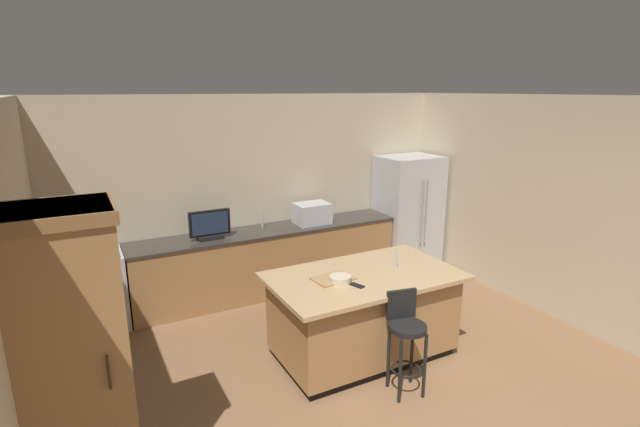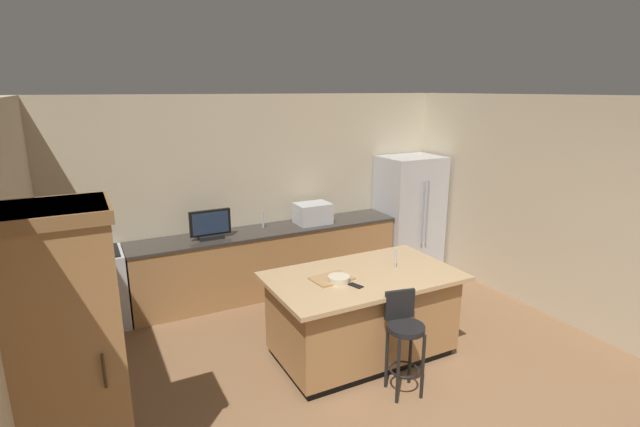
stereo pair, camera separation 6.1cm
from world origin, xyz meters
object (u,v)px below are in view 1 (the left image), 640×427
(refrigerator, at_px, (408,212))
(kitchen_island, at_px, (363,314))
(bar_stool_center, at_px, (406,334))
(cell_phone, at_px, (357,285))
(cutting_board, at_px, (333,278))
(range_oven, at_px, (90,292))
(tv_monitor, at_px, (210,226))
(cabinet_tower, at_px, (72,366))
(fruit_bowl, at_px, (340,279))
(microwave, at_px, (312,213))

(refrigerator, bearing_deg, kitchen_island, -137.13)
(bar_stool_center, relative_size, cell_phone, 6.45)
(cutting_board, bearing_deg, bar_stool_center, -64.47)
(bar_stool_center, bearing_deg, range_oven, 144.03)
(kitchen_island, bearing_deg, cell_phone, -136.13)
(refrigerator, xyz_separation_m, bar_stool_center, (-2.07, -2.62, -0.30))
(kitchen_island, xyz_separation_m, refrigerator, (2.07, 1.92, 0.41))
(range_oven, relative_size, cell_phone, 6.18)
(tv_monitor, bearing_deg, cabinet_tower, -120.63)
(cutting_board, bearing_deg, fruit_bowl, -73.38)
(kitchen_island, height_order, microwave, microwave)
(microwave, distance_m, fruit_bowl, 2.17)
(refrigerator, bearing_deg, cabinet_tower, -150.32)
(cabinet_tower, height_order, fruit_bowl, cabinet_tower)
(tv_monitor, xyz_separation_m, fruit_bowl, (0.75, -1.98, -0.13))
(microwave, height_order, fruit_bowl, microwave)
(range_oven, bearing_deg, bar_stool_center, -46.86)
(tv_monitor, bearing_deg, bar_stool_center, -67.86)
(refrigerator, distance_m, cell_phone, 3.13)
(tv_monitor, xyz_separation_m, cutting_board, (0.72, -1.89, -0.16))
(refrigerator, distance_m, tv_monitor, 3.14)
(cell_phone, bearing_deg, microwave, 55.17)
(kitchen_island, xyz_separation_m, fruit_bowl, (-0.32, -0.06, 0.48))
(refrigerator, xyz_separation_m, range_oven, (-4.58, 0.05, -0.42))
(range_oven, height_order, tv_monitor, tv_monitor)
(kitchen_island, xyz_separation_m, range_oven, (-2.50, 1.98, -0.01))
(bar_stool_center, bearing_deg, refrigerator, 62.68)
(cabinet_tower, bearing_deg, cutting_board, 19.34)
(microwave, relative_size, fruit_bowl, 2.21)
(tv_monitor, bearing_deg, cell_phone, -68.50)
(refrigerator, height_order, tv_monitor, refrigerator)
(microwave, bearing_deg, fruit_bowl, -109.70)
(tv_monitor, height_order, cutting_board, tv_monitor)
(cabinet_tower, bearing_deg, refrigerator, 29.68)
(bar_stool_center, bearing_deg, tv_monitor, 123.03)
(kitchen_island, bearing_deg, refrigerator, 42.87)
(bar_stool_center, distance_m, fruit_bowl, 0.81)
(refrigerator, bearing_deg, cutting_board, -142.04)
(microwave, height_order, tv_monitor, tv_monitor)
(range_oven, xyz_separation_m, bar_stool_center, (2.51, -2.68, 0.12))
(range_oven, bearing_deg, fruit_bowl, -42.95)
(kitchen_island, height_order, cutting_board, cutting_board)
(fruit_bowl, bearing_deg, bar_stool_center, -63.26)
(cutting_board, bearing_deg, tv_monitor, 110.77)
(kitchen_island, bearing_deg, range_oven, 141.69)
(kitchen_island, height_order, bar_stool_center, bar_stool_center)
(fruit_bowl, bearing_deg, kitchen_island, 10.17)
(microwave, bearing_deg, kitchen_island, -101.74)
(bar_stool_center, xyz_separation_m, cutting_board, (-0.35, 0.74, 0.34))
(fruit_bowl, distance_m, cell_phone, 0.19)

